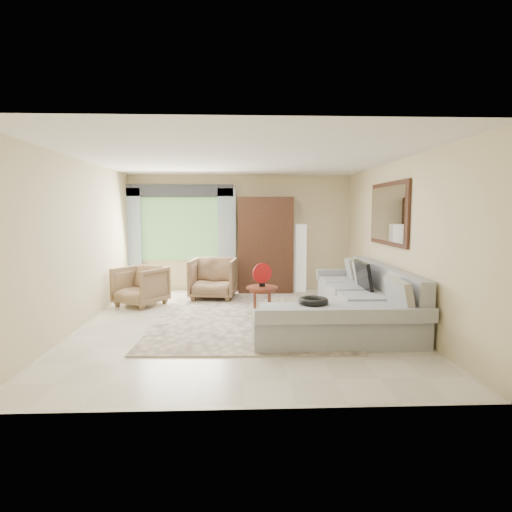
{
  "coord_description": "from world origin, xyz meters",
  "views": [
    {
      "loc": [
        -0.05,
        -6.72,
        1.79
      ],
      "look_at": [
        0.25,
        0.35,
        1.05
      ],
      "focal_mm": 30.0,
      "sensor_mm": 36.0,
      "label": 1
    }
  ],
  "objects_px": {
    "sectional_sofa": "(355,307)",
    "potted_plant": "(135,282)",
    "armchair_right": "(213,278)",
    "tv_screen": "(363,276)",
    "armchair_left": "(140,286)",
    "floor_lamp": "(300,258)",
    "coffee_table": "(262,301)",
    "armoire": "(265,245)"
  },
  "relations": [
    {
      "from": "armchair_right",
      "to": "potted_plant",
      "type": "bearing_deg",
      "value": 165.26
    },
    {
      "from": "armchair_right",
      "to": "potted_plant",
      "type": "relative_size",
      "value": 1.9
    },
    {
      "from": "sectional_sofa",
      "to": "armchair_left",
      "type": "xyz_separation_m",
      "value": [
        -3.69,
        1.57,
        0.09
      ]
    },
    {
      "from": "coffee_table",
      "to": "armchair_right",
      "type": "bearing_deg",
      "value": 119.39
    },
    {
      "from": "armoire",
      "to": "armchair_left",
      "type": "bearing_deg",
      "value": -151.71
    },
    {
      "from": "sectional_sofa",
      "to": "armoire",
      "type": "relative_size",
      "value": 1.65
    },
    {
      "from": "armchair_right",
      "to": "floor_lamp",
      "type": "height_order",
      "value": "floor_lamp"
    },
    {
      "from": "armchair_left",
      "to": "floor_lamp",
      "type": "relative_size",
      "value": 0.55
    },
    {
      "from": "potted_plant",
      "to": "armoire",
      "type": "xyz_separation_m",
      "value": [
        2.88,
        0.03,
        0.81
      ]
    },
    {
      "from": "sectional_sofa",
      "to": "potted_plant",
      "type": "distance_m",
      "value": 5.01
    },
    {
      "from": "floor_lamp",
      "to": "potted_plant",
      "type": "bearing_deg",
      "value": -178.52
    },
    {
      "from": "armchair_right",
      "to": "sectional_sofa",
      "type": "bearing_deg",
      "value": -35.85
    },
    {
      "from": "sectional_sofa",
      "to": "armoire",
      "type": "height_order",
      "value": "armoire"
    },
    {
      "from": "armchair_right",
      "to": "armoire",
      "type": "distance_m",
      "value": 1.47
    },
    {
      "from": "sectional_sofa",
      "to": "tv_screen",
      "type": "height_order",
      "value": "tv_screen"
    },
    {
      "from": "armchair_right",
      "to": "potted_plant",
      "type": "distance_m",
      "value": 1.91
    },
    {
      "from": "sectional_sofa",
      "to": "armchair_right",
      "type": "relative_size",
      "value": 3.76
    },
    {
      "from": "sectional_sofa",
      "to": "armchair_right",
      "type": "bearing_deg",
      "value": 137.32
    },
    {
      "from": "armchair_left",
      "to": "armchair_right",
      "type": "relative_size",
      "value": 0.89
    },
    {
      "from": "tv_screen",
      "to": "armoire",
      "type": "height_order",
      "value": "armoire"
    },
    {
      "from": "coffee_table",
      "to": "armchair_left",
      "type": "bearing_deg",
      "value": 155.43
    },
    {
      "from": "armchair_left",
      "to": "floor_lamp",
      "type": "xyz_separation_m",
      "value": [
        3.26,
        1.38,
        0.38
      ]
    },
    {
      "from": "armoire",
      "to": "sectional_sofa",
      "type": "bearing_deg",
      "value": -66.94
    },
    {
      "from": "tv_screen",
      "to": "potted_plant",
      "type": "relative_size",
      "value": 1.53
    },
    {
      "from": "coffee_table",
      "to": "floor_lamp",
      "type": "relative_size",
      "value": 0.35
    },
    {
      "from": "armchair_left",
      "to": "armchair_right",
      "type": "xyz_separation_m",
      "value": [
        1.35,
        0.59,
        0.04
      ]
    },
    {
      "from": "armchair_right",
      "to": "floor_lamp",
      "type": "relative_size",
      "value": 0.61
    },
    {
      "from": "armoire",
      "to": "floor_lamp",
      "type": "relative_size",
      "value": 1.4
    },
    {
      "from": "coffee_table",
      "to": "armoire",
      "type": "relative_size",
      "value": 0.25
    },
    {
      "from": "floor_lamp",
      "to": "armchair_right",
      "type": "bearing_deg",
      "value": -157.41
    },
    {
      "from": "armchair_left",
      "to": "armoire",
      "type": "height_order",
      "value": "armoire"
    },
    {
      "from": "coffee_table",
      "to": "armoire",
      "type": "xyz_separation_m",
      "value": [
        0.2,
        2.36,
        0.77
      ]
    },
    {
      "from": "sectional_sofa",
      "to": "floor_lamp",
      "type": "height_order",
      "value": "floor_lamp"
    },
    {
      "from": "coffee_table",
      "to": "armchair_left",
      "type": "relative_size",
      "value": 0.64
    },
    {
      "from": "armchair_left",
      "to": "potted_plant",
      "type": "relative_size",
      "value": 1.7
    },
    {
      "from": "tv_screen",
      "to": "potted_plant",
      "type": "distance_m",
      "value": 5.02
    },
    {
      "from": "tv_screen",
      "to": "armchair_left",
      "type": "xyz_separation_m",
      "value": [
        -3.96,
        1.11,
        -0.35
      ]
    },
    {
      "from": "armchair_left",
      "to": "floor_lamp",
      "type": "height_order",
      "value": "floor_lamp"
    },
    {
      "from": "tv_screen",
      "to": "sectional_sofa",
      "type": "bearing_deg",
      "value": -120.15
    },
    {
      "from": "coffee_table",
      "to": "armchair_left",
      "type": "height_order",
      "value": "armchair_left"
    },
    {
      "from": "tv_screen",
      "to": "armchair_right",
      "type": "distance_m",
      "value": 3.13
    },
    {
      "from": "armoire",
      "to": "floor_lamp",
      "type": "distance_m",
      "value": 0.86
    }
  ]
}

